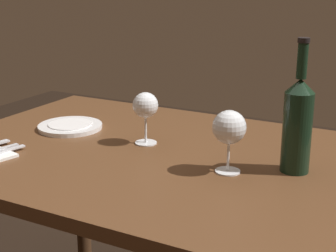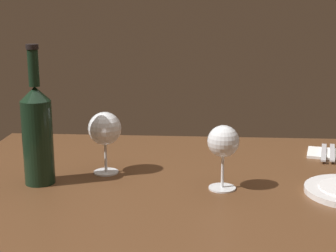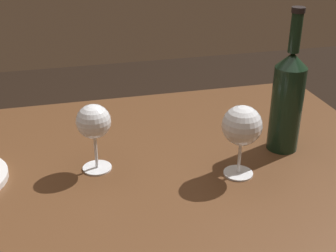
% 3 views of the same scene
% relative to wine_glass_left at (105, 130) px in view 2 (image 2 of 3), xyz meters
% --- Properties ---
extents(dining_table, '(1.30, 0.90, 0.74)m').
position_rel_wine_glass_left_xyz_m(dining_table, '(0.24, -0.05, -0.21)').
color(dining_table, '#56351E').
rests_on(dining_table, ground).
extents(wine_glass_left, '(0.09, 0.09, 0.16)m').
position_rel_wine_glass_left_xyz_m(wine_glass_left, '(0.00, 0.00, 0.00)').
color(wine_glass_left, white).
rests_on(wine_glass_left, dining_table).
extents(wine_glass_right, '(0.08, 0.08, 0.16)m').
position_rel_wine_glass_left_xyz_m(wine_glass_right, '(0.30, -0.10, -0.00)').
color(wine_glass_right, white).
rests_on(wine_glass_right, dining_table).
extents(wine_bottle, '(0.07, 0.07, 0.34)m').
position_rel_wine_glass_left_xyz_m(wine_bottle, '(-0.15, -0.09, 0.01)').
color(wine_bottle, black).
rests_on(wine_bottle, dining_table).
extents(fork_inner, '(0.06, 0.18, 0.00)m').
position_rel_wine_glass_left_xyz_m(fork_inner, '(0.64, 0.20, -0.11)').
color(fork_inner, silver).
rests_on(fork_inner, folded_napkin).
extents(fork_outer, '(0.06, 0.18, 0.00)m').
position_rel_wine_glass_left_xyz_m(fork_outer, '(0.61, 0.20, -0.11)').
color(fork_outer, silver).
rests_on(fork_outer, folded_napkin).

